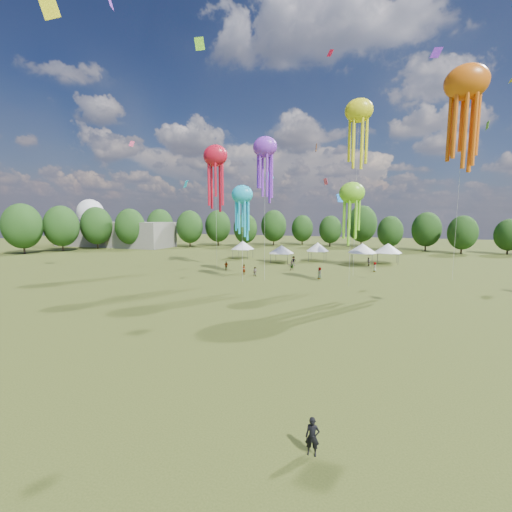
% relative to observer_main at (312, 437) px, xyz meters
% --- Properties ---
extents(ground, '(300.00, 300.00, 0.00)m').
position_rel_observer_main_xyz_m(ground, '(-6.50, 1.76, -0.80)').
color(ground, '#384416').
rests_on(ground, ground).
extents(observer_main, '(0.62, 0.44, 1.60)m').
position_rel_observer_main_xyz_m(observer_main, '(0.00, 0.00, 0.00)').
color(observer_main, black).
rests_on(observer_main, ground).
extents(spectator_near, '(0.89, 0.77, 1.55)m').
position_rel_observer_main_xyz_m(spectator_near, '(-16.03, 37.48, -0.02)').
color(spectator_near, gray).
rests_on(spectator_near, ground).
extents(spectators_far, '(26.45, 18.47, 1.85)m').
position_rel_observer_main_xyz_m(spectators_far, '(-9.18, 46.75, 0.07)').
color(spectators_far, gray).
rests_on(spectators_far, ground).
extents(festival_tents, '(36.91, 11.10, 4.25)m').
position_rel_observer_main_xyz_m(festival_tents, '(-8.41, 58.40, 2.35)').
color(festival_tents, '#47474C').
rests_on(festival_tents, ground).
extents(show_kites, '(45.09, 15.29, 31.48)m').
position_rel_observer_main_xyz_m(show_kites, '(-2.10, 41.68, 20.50)').
color(show_kites, '#8D31DD').
rests_on(show_kites, ground).
extents(small_kites, '(73.09, 61.63, 46.38)m').
position_rel_observer_main_xyz_m(small_kites, '(-7.29, 39.23, 31.19)').
color(small_kites, '#8D31DD').
rests_on(small_kites, ground).
extents(treeline, '(201.57, 95.24, 13.43)m').
position_rel_observer_main_xyz_m(treeline, '(-10.37, 64.28, 5.75)').
color(treeline, '#38281C').
rests_on(treeline, ground).
extents(hangar, '(40.00, 12.00, 8.00)m').
position_rel_observer_main_xyz_m(hangar, '(-78.50, 73.76, 3.20)').
color(hangar, gray).
rests_on(hangar, ground).
extents(radome, '(9.00, 9.00, 16.00)m').
position_rel_observer_main_xyz_m(radome, '(-94.50, 79.76, 9.19)').
color(radome, white).
rests_on(radome, ground).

